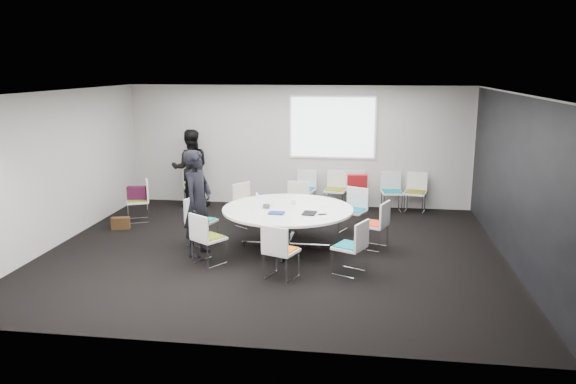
# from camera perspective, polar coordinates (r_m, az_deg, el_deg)

# --- Properties ---
(room_shell) EXTENTS (8.08, 7.08, 2.88)m
(room_shell) POSITION_cam_1_polar(r_m,az_deg,el_deg) (9.69, -0.95, 1.81)
(room_shell) COLOR black
(room_shell) RESTS_ON ground
(conference_table) EXTENTS (2.35, 2.35, 0.73)m
(conference_table) POSITION_cam_1_polar(r_m,az_deg,el_deg) (10.13, -0.03, -2.62)
(conference_table) COLOR silver
(conference_table) RESTS_ON ground
(projection_screen) EXTENTS (1.90, 0.03, 1.35)m
(projection_screen) POSITION_cam_1_polar(r_m,az_deg,el_deg) (12.95, 4.54, 6.55)
(projection_screen) COLOR white
(projection_screen) RESTS_ON room_shell
(chair_ring_a) EXTENTS (0.59, 0.59, 0.88)m
(chair_ring_a) POSITION_cam_1_polar(r_m,az_deg,el_deg) (10.24, 8.72, -4.22)
(chair_ring_a) COLOR silver
(chair_ring_a) RESTS_ON ground
(chair_ring_b) EXTENTS (0.60, 0.59, 0.88)m
(chair_ring_b) POSITION_cam_1_polar(r_m,az_deg,el_deg) (11.15, 6.61, -2.75)
(chair_ring_b) COLOR silver
(chair_ring_b) RESTS_ON ground
(chair_ring_c) EXTENTS (0.49, 0.48, 0.88)m
(chair_ring_c) POSITION_cam_1_polar(r_m,az_deg,el_deg) (11.65, 1.02, -1.99)
(chair_ring_c) COLOR silver
(chair_ring_c) RESTS_ON ground
(chair_ring_d) EXTENTS (0.63, 0.64, 0.88)m
(chair_ring_d) POSITION_cam_1_polar(r_m,az_deg,el_deg) (11.55, -4.09, -2.16)
(chair_ring_d) COLOR silver
(chair_ring_d) RESTS_ON ground
(chair_ring_e) EXTENTS (0.57, 0.58, 0.88)m
(chair_ring_e) POSITION_cam_1_polar(r_m,az_deg,el_deg) (10.47, -8.79, -3.85)
(chair_ring_e) COLOR silver
(chair_ring_e) RESTS_ON ground
(chair_ring_f) EXTENTS (0.63, 0.63, 0.88)m
(chair_ring_f) POSITION_cam_1_polar(r_m,az_deg,el_deg) (9.44, -8.07, -5.67)
(chair_ring_f) COLOR silver
(chair_ring_f) RESTS_ON ground
(chair_ring_g) EXTENTS (0.59, 0.58, 0.88)m
(chair_ring_g) POSITION_cam_1_polar(r_m,az_deg,el_deg) (8.73, -0.72, -7.08)
(chair_ring_g) COLOR silver
(chair_ring_g) RESTS_ON ground
(chair_ring_h) EXTENTS (0.60, 0.61, 0.88)m
(chair_ring_h) POSITION_cam_1_polar(r_m,az_deg,el_deg) (8.98, 6.30, -6.59)
(chair_ring_h) COLOR silver
(chair_ring_h) RESTS_ON ground
(chair_back_a) EXTENTS (0.53, 0.52, 0.88)m
(chair_back_a) POSITION_cam_1_polar(r_m,az_deg,el_deg) (12.93, 1.70, -0.51)
(chair_back_a) COLOR silver
(chair_back_a) RESTS_ON ground
(chair_back_b) EXTENTS (0.51, 0.50, 0.88)m
(chair_back_b) POSITION_cam_1_polar(r_m,az_deg,el_deg) (12.92, 4.81, -0.56)
(chair_back_b) COLOR silver
(chair_back_b) RESTS_ON ground
(chair_back_c) EXTENTS (0.56, 0.56, 0.88)m
(chair_back_c) POSITION_cam_1_polar(r_m,az_deg,el_deg) (12.91, 6.99, -0.63)
(chair_back_c) COLOR silver
(chair_back_c) RESTS_ON ground
(chair_back_d) EXTENTS (0.51, 0.50, 0.88)m
(chair_back_d) POSITION_cam_1_polar(r_m,az_deg,el_deg) (12.89, 10.47, -0.76)
(chair_back_d) COLOR silver
(chair_back_d) RESTS_ON ground
(chair_back_e) EXTENTS (0.55, 0.54, 0.88)m
(chair_back_e) POSITION_cam_1_polar(r_m,az_deg,el_deg) (12.95, 12.76, -0.80)
(chair_back_e) COLOR silver
(chair_back_e) RESTS_ON ground
(chair_spare_left) EXTENTS (0.60, 0.60, 0.88)m
(chair_spare_left) POSITION_cam_1_polar(r_m,az_deg,el_deg) (12.29, -14.91, -1.65)
(chair_spare_left) COLOR silver
(chair_spare_left) RESTS_ON ground
(chair_person_back) EXTENTS (0.60, 0.59, 0.88)m
(chair_person_back) POSITION_cam_1_polar(r_m,az_deg,el_deg) (13.52, -9.58, -0.10)
(chair_person_back) COLOR silver
(chair_person_back) RESTS_ON ground
(person_main) EXTENTS (0.58, 0.75, 1.84)m
(person_main) POSITION_cam_1_polar(r_m,az_deg,el_deg) (9.77, -9.15, -1.13)
(person_main) COLOR black
(person_main) RESTS_ON ground
(person_back) EXTENTS (1.05, 0.93, 1.81)m
(person_back) POSITION_cam_1_polar(r_m,az_deg,el_deg) (13.24, -9.86, 2.40)
(person_back) COLOR black
(person_back) RESTS_ON ground
(laptop) EXTENTS (0.23, 0.32, 0.02)m
(laptop) POSITION_cam_1_polar(r_m,az_deg,el_deg) (10.18, -1.98, -1.46)
(laptop) COLOR #333338
(laptop) RESTS_ON conference_table
(laptop_lid) EXTENTS (0.12, 0.29, 0.22)m
(laptop_lid) POSITION_cam_1_polar(r_m,az_deg,el_deg) (10.14, -3.09, -0.83)
(laptop_lid) COLOR silver
(laptop_lid) RESTS_ON conference_table
(notebook_black) EXTENTS (0.25, 0.32, 0.02)m
(notebook_black) POSITION_cam_1_polar(r_m,az_deg,el_deg) (9.71, 2.19, -2.16)
(notebook_black) COLOR black
(notebook_black) RESTS_ON conference_table
(tablet_folio) EXTENTS (0.28, 0.22, 0.03)m
(tablet_folio) POSITION_cam_1_polar(r_m,az_deg,el_deg) (9.71, -1.20, -2.14)
(tablet_folio) COLOR navy
(tablet_folio) RESTS_ON conference_table
(papers_right) EXTENTS (0.35, 0.36, 0.00)m
(papers_right) POSITION_cam_1_polar(r_m,az_deg,el_deg) (10.23, 3.49, -1.46)
(papers_right) COLOR silver
(papers_right) RESTS_ON conference_table
(papers_front) EXTENTS (0.34, 0.27, 0.00)m
(papers_front) POSITION_cam_1_polar(r_m,az_deg,el_deg) (9.83, 3.40, -2.05)
(papers_front) COLOR white
(papers_front) RESTS_ON conference_table
(cup) EXTENTS (0.08, 0.08, 0.09)m
(cup) POSITION_cam_1_polar(r_m,az_deg,el_deg) (10.34, 0.50, -1.02)
(cup) COLOR white
(cup) RESTS_ON conference_table
(phone) EXTENTS (0.16, 0.11, 0.01)m
(phone) POSITION_cam_1_polar(r_m,az_deg,el_deg) (9.66, 3.49, -2.29)
(phone) COLOR black
(phone) RESTS_ON conference_table
(maroon_bag) EXTENTS (0.41, 0.19, 0.28)m
(maroon_bag) POSITION_cam_1_polar(r_m,az_deg,el_deg) (12.21, -15.08, -0.08)
(maroon_bag) COLOR #401129
(maroon_bag) RESTS_ON chair_spare_left
(brown_bag) EXTENTS (0.39, 0.25, 0.24)m
(brown_bag) POSITION_cam_1_polar(r_m,az_deg,el_deg) (11.85, -16.63, -3.05)
(brown_bag) COLOR #3C2513
(brown_bag) RESTS_ON ground
(red_jacket) EXTENTS (0.45, 0.20, 0.36)m
(red_jacket) POSITION_cam_1_polar(r_m,az_deg,el_deg) (12.59, 7.04, 1.02)
(red_jacket) COLOR #A6141A
(red_jacket) RESTS_ON chair_back_c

